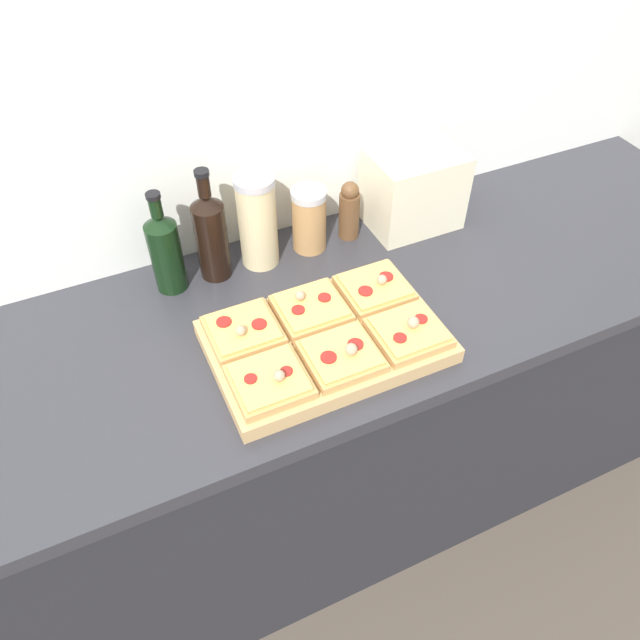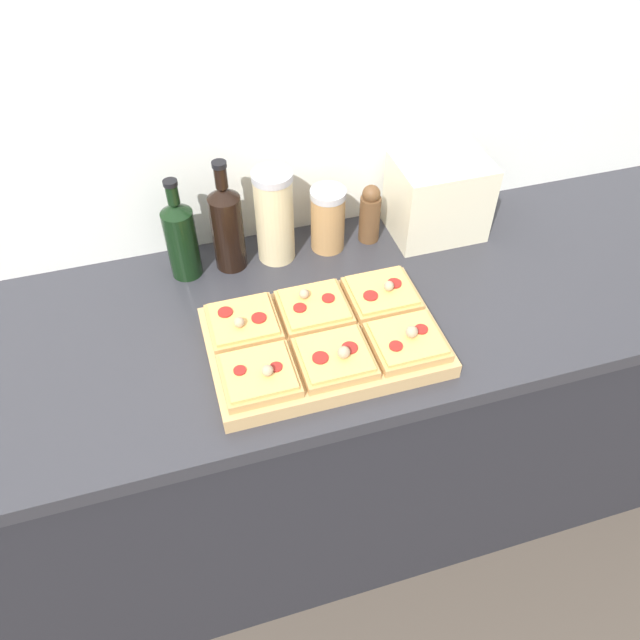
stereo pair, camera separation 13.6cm
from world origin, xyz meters
The scene contains 16 objects.
ground_plane centered at (0.00, 0.00, 0.00)m, with size 12.00×12.00×0.00m, color #4C4238.
wall_back centered at (0.00, 0.67, 1.25)m, with size 6.00×0.06×2.50m.
kitchen_counter centered at (0.00, 0.32, 0.47)m, with size 2.63×0.67×0.94m.
cutting_board centered at (0.05, 0.20, 0.96)m, with size 0.50×0.33×0.04m, color tan.
pizza_slice_back_left centered at (-0.11, 0.28, 0.99)m, with size 0.15×0.14×0.05m.
pizza_slice_back_center centered at (0.05, 0.28, 0.99)m, with size 0.15×0.14×0.05m.
pizza_slice_back_right centered at (0.21, 0.28, 0.99)m, with size 0.15×0.14×0.05m.
pizza_slice_front_left centered at (-0.11, 0.13, 0.99)m, with size 0.15×0.14×0.05m.
pizza_slice_front_center centered at (0.05, 0.13, 0.99)m, with size 0.15×0.14×0.05m.
pizza_slice_front_right centered at (0.21, 0.13, 0.99)m, with size 0.15×0.14×0.05m.
olive_oil_bottle centered at (-0.20, 0.54, 1.05)m, with size 0.08×0.08×0.27m.
wine_bottle centered at (-0.09, 0.54, 1.06)m, with size 0.08×0.08×0.29m.
grain_jar_tall centered at (0.03, 0.54, 1.06)m, with size 0.10×0.10×0.25m.
grain_jar_short centered at (0.16, 0.54, 1.02)m, with size 0.09×0.09×0.17m.
pepper_mill centered at (0.28, 0.54, 1.02)m, with size 0.05×0.05×0.16m.
toaster_oven centered at (0.46, 0.53, 1.04)m, with size 0.26×0.18×0.21m.
Camera 1 is at (-0.35, -0.63, 1.97)m, focal length 35.00 mm.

